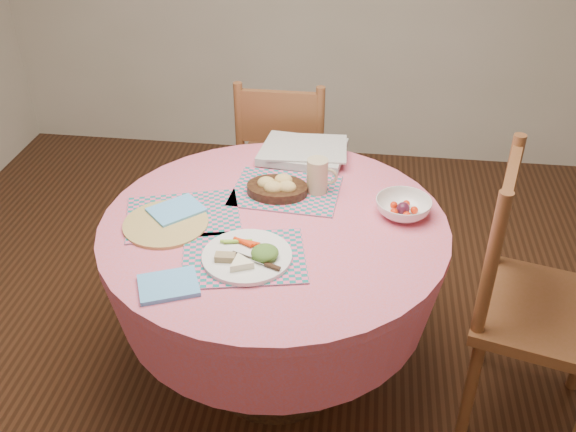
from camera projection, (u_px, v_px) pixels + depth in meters
name	position (u px, v px, depth m)	size (l,w,h in m)	color
ground	(276.00, 370.00, 2.69)	(4.00, 4.00, 0.00)	#331C0F
dining_table	(275.00, 265.00, 2.38)	(1.24, 1.24, 0.75)	#D6638E
chair_right	(531.00, 297.00, 2.23)	(0.58, 0.59, 1.06)	brown
chair_back	(284.00, 163.00, 3.14)	(0.45, 0.43, 0.96)	brown
placemat_front	(244.00, 258.00, 2.09)	(0.40, 0.30, 0.01)	#13706D
placemat_left	(183.00, 215.00, 2.30)	(0.40, 0.30, 0.01)	#13706D
placemat_back	(286.00, 191.00, 2.44)	(0.40, 0.30, 0.01)	#13706D
wicker_trivet	(166.00, 224.00, 2.25)	(0.30, 0.30, 0.01)	#9F8345
napkin_near	(168.00, 285.00, 1.97)	(0.18, 0.14, 0.01)	#5CA9EC
napkin_far	(176.00, 210.00, 2.31)	(0.18, 0.14, 0.01)	#5CA9EC
dinner_plate	(249.00, 255.00, 2.07)	(0.29, 0.29, 0.05)	white
bread_bowl	(277.00, 187.00, 2.41)	(0.23, 0.23, 0.08)	black
latte_mug	(318.00, 176.00, 2.40)	(0.12, 0.08, 0.13)	tan
fruit_bowl	(403.00, 208.00, 2.30)	(0.21, 0.21, 0.06)	white
newspaper_stack	(304.00, 151.00, 2.66)	(0.37, 0.30, 0.04)	silver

